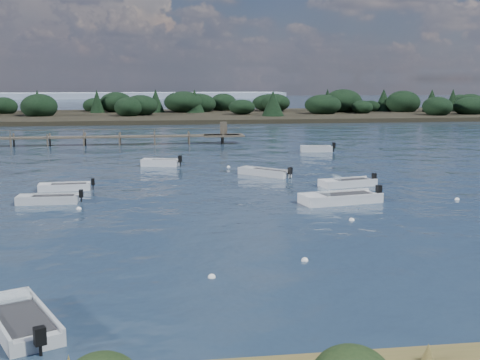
{
  "coord_description": "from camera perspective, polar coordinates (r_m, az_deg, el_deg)",
  "views": [
    {
      "loc": [
        -4.59,
        -27.53,
        8.07
      ],
      "look_at": [
        1.29,
        14.0,
        1.0
      ],
      "focal_mm": 45.0,
      "sensor_mm": 36.0,
      "label": 1
    }
  ],
  "objects": [
    {
      "name": "buoy_extra_a",
      "position": [
        27.39,
        6.16,
        -7.62
      ],
      "size": [
        0.32,
        0.32,
        0.32
      ],
      "primitive_type": "sphere",
      "color": "white",
      "rests_on": "ground"
    },
    {
      "name": "dinghy_extra_b",
      "position": [
        50.79,
        2.31,
        0.6
      ],
      "size": [
        4.23,
        4.19,
        1.18
      ],
      "color": "#ACB1B4",
      "rests_on": "ground"
    },
    {
      "name": "dinghy_mid_white_a",
      "position": [
        40.24,
        9.46,
        -1.88
      ],
      "size": [
        5.83,
        2.95,
        1.34
      ],
      "color": "silver",
      "rests_on": "ground"
    },
    {
      "name": "dinghy_near_olive",
      "position": [
        21.57,
        -20.11,
        -12.57
      ],
      "size": [
        3.42,
        4.83,
        1.19
      ],
      "color": "#ACB1B4",
      "rests_on": "ground"
    },
    {
      "name": "buoy_d",
      "position": [
        43.2,
        19.89,
        -1.78
      ],
      "size": [
        0.32,
        0.32,
        0.32
      ],
      "primitive_type": "sphere",
      "color": "white",
      "rests_on": "ground"
    },
    {
      "name": "buoy_b",
      "position": [
        35.37,
        10.54,
        -3.79
      ],
      "size": [
        0.32,
        0.32,
        0.32
      ],
      "primitive_type": "sphere",
      "color": "white",
      "rests_on": "ground"
    },
    {
      "name": "buoy_c",
      "position": [
        39.06,
        -15.03,
        -2.69
      ],
      "size": [
        0.32,
        0.32,
        0.32
      ],
      "primitive_type": "sphere",
      "color": "white",
      "rests_on": "ground"
    },
    {
      "name": "ground",
      "position": [
        88.02,
        -5.05,
        4.27
      ],
      "size": [
        400.0,
        400.0,
        0.0
      ],
      "primitive_type": "plane",
      "color": "#182738",
      "rests_on": "ground"
    },
    {
      "name": "far_headland",
      "position": [
        131.06,
        5.03,
        6.86
      ],
      "size": [
        190.0,
        40.0,
        5.8
      ],
      "color": "black",
      "rests_on": "ground"
    },
    {
      "name": "jetty",
      "position": [
        77.77,
        -20.81,
        3.72
      ],
      "size": [
        64.5,
        3.2,
        3.4
      ],
      "color": "#50483B",
      "rests_on": "ground"
    },
    {
      "name": "dinghy_mid_grey",
      "position": [
        41.54,
        -17.76,
        -1.89
      ],
      "size": [
        4.24,
        1.55,
        1.07
      ],
      "color": "#ACB1B4",
      "rests_on": "ground"
    },
    {
      "name": "tender_far_grey_b",
      "position": [
        68.03,
        7.25,
        2.84
      ],
      "size": [
        3.93,
        1.79,
        1.32
      ],
      "color": "#ACB1B4",
      "rests_on": "ground"
    },
    {
      "name": "dinghy_extra_a",
      "position": [
        45.99,
        -16.3,
        -0.75
      ],
      "size": [
        4.04,
        1.66,
        1.01
      ],
      "color": "silver",
      "rests_on": "ground"
    },
    {
      "name": "buoy_e",
      "position": [
        55.56,
        -1.09,
        1.21
      ],
      "size": [
        0.32,
        0.32,
        0.32
      ],
      "primitive_type": "sphere",
      "color": "white",
      "rests_on": "ground"
    },
    {
      "name": "dinghy_mid_white_b",
      "position": [
        46.52,
        10.14,
        -0.38
      ],
      "size": [
        4.73,
        2.52,
        1.15
      ],
      "color": "silver",
      "rests_on": "ground"
    },
    {
      "name": "tender_far_white",
      "position": [
        56.85,
        -7.58,
        1.51
      ],
      "size": [
        3.88,
        2.23,
        1.3
      ],
      "color": "silver",
      "rests_on": "ground"
    },
    {
      "name": "buoy_a",
      "position": [
        25.07,
        -2.7,
        -9.23
      ],
      "size": [
        0.32,
        0.32,
        0.32
      ],
      "primitive_type": "sphere",
      "color": "white",
      "rests_on": "ground"
    }
  ]
}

